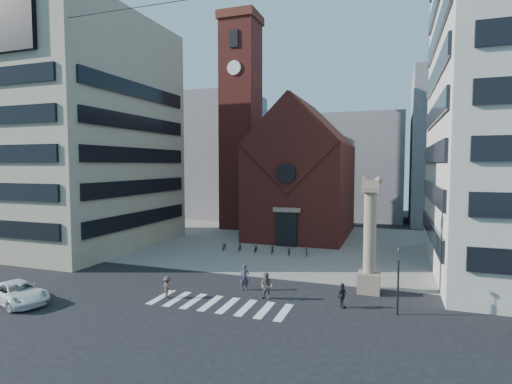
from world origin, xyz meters
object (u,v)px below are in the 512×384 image
at_px(scooter_0, 224,246).
at_px(white_car, 18,293).
at_px(traffic_light, 398,279).
at_px(pedestrian_0, 245,277).
at_px(pedestrian_1, 267,286).
at_px(pedestrian_2, 342,295).
at_px(lion_column, 370,246).

bearing_deg(scooter_0, white_car, -120.09).
bearing_deg(scooter_0, traffic_light, -49.30).
distance_m(traffic_light, pedestrian_0, 11.11).
distance_m(traffic_light, pedestrian_1, 8.81).
distance_m(pedestrian_1, pedestrian_2, 5.23).
relative_size(traffic_light, pedestrian_2, 2.58).
relative_size(lion_column, traffic_light, 2.02).
xyz_separation_m(pedestrian_1, scooter_0, (-9.31, 13.73, -0.47)).
distance_m(lion_column, white_car, 25.01).
bearing_deg(lion_column, scooter_0, 148.72).
bearing_deg(lion_column, pedestrian_2, -110.89).
distance_m(lion_column, traffic_light, 4.62).
distance_m(lion_column, scooter_0, 18.99).
distance_m(traffic_light, pedestrian_2, 3.77).
distance_m(lion_column, pedestrian_1, 8.21).
relative_size(lion_column, pedestrian_2, 5.21).
height_order(traffic_light, scooter_0, traffic_light).
distance_m(white_car, pedestrian_2, 22.09).
distance_m(pedestrian_2, scooter_0, 19.93).
bearing_deg(white_car, traffic_light, -59.11).
bearing_deg(pedestrian_1, scooter_0, 132.48).
distance_m(white_car, pedestrian_0, 15.76).
distance_m(traffic_light, white_car, 25.45).
height_order(traffic_light, pedestrian_0, traffic_light).
relative_size(pedestrian_0, pedestrian_1, 1.01).
bearing_deg(pedestrian_1, traffic_light, 8.31).
bearing_deg(white_car, scooter_0, -1.74).
height_order(pedestrian_1, pedestrian_2, pedestrian_1).
height_order(white_car, pedestrian_1, pedestrian_1).
xyz_separation_m(pedestrian_0, pedestrian_1, (2.23, -1.48, -0.01)).
distance_m(lion_column, pedestrian_2, 4.92).
xyz_separation_m(traffic_light, pedestrian_0, (-10.93, 1.49, -1.33)).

